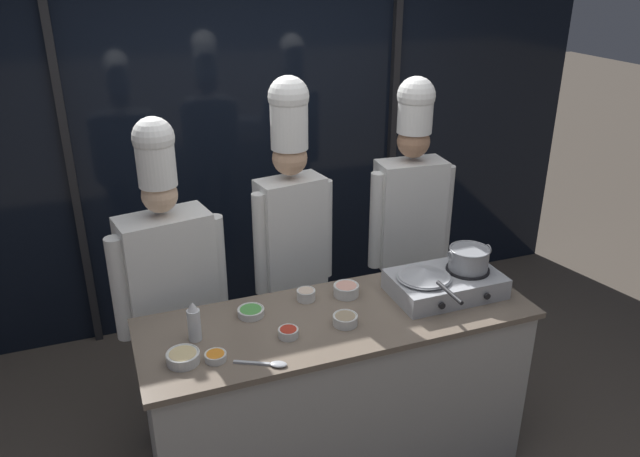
# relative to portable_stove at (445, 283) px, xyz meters

# --- Properties ---
(window_wall_back) EXTENTS (5.29, 0.09, 2.70)m
(window_wall_back) POSITION_rel_portable_stove_xyz_m (-0.58, 1.73, 0.38)
(window_wall_back) COLOR black
(window_wall_back) RESTS_ON ground_plane
(demo_counter) EXTENTS (1.88, 0.65, 0.92)m
(demo_counter) POSITION_rel_portable_stove_xyz_m (-0.58, -0.01, -0.51)
(demo_counter) COLOR beige
(demo_counter) RESTS_ON ground_plane
(portable_stove) EXTENTS (0.55, 0.36, 0.12)m
(portable_stove) POSITION_rel_portable_stove_xyz_m (0.00, 0.00, 0.00)
(portable_stove) COLOR #B2B5BA
(portable_stove) RESTS_ON demo_counter
(frying_pan) EXTENTS (0.27, 0.47, 0.05)m
(frying_pan) POSITION_rel_portable_stove_xyz_m (-0.13, -0.00, 0.08)
(frying_pan) COLOR #ADAFB5
(frying_pan) RESTS_ON portable_stove
(stock_pot) EXTENTS (0.23, 0.20, 0.11)m
(stock_pot) POSITION_rel_portable_stove_xyz_m (0.13, 0.00, 0.12)
(stock_pot) COLOR #93969B
(stock_pot) RESTS_ON portable_stove
(squeeze_bottle_clear) EXTENTS (0.06, 0.06, 0.19)m
(squeeze_bottle_clear) POSITION_rel_portable_stove_xyz_m (-1.25, 0.03, 0.03)
(squeeze_bottle_clear) COLOR white
(squeeze_bottle_clear) RESTS_ON demo_counter
(prep_bowl_mushrooms) EXTENTS (0.12, 0.12, 0.05)m
(prep_bowl_mushrooms) POSITION_rel_portable_stove_xyz_m (-0.58, -0.09, -0.03)
(prep_bowl_mushrooms) COLOR white
(prep_bowl_mushrooms) RESTS_ON demo_counter
(prep_bowl_chili_flakes) EXTENTS (0.09, 0.09, 0.04)m
(prep_bowl_chili_flakes) POSITION_rel_portable_stove_xyz_m (-0.86, -0.09, -0.03)
(prep_bowl_chili_flakes) COLOR white
(prep_bowl_chili_flakes) RESTS_ON demo_counter
(prep_bowl_shrimp) EXTENTS (0.13, 0.13, 0.06)m
(prep_bowl_shrimp) POSITION_rel_portable_stove_xyz_m (-0.47, 0.16, -0.02)
(prep_bowl_shrimp) COLOR white
(prep_bowl_shrimp) RESTS_ON demo_counter
(prep_bowl_carrots) EXTENTS (0.09, 0.09, 0.03)m
(prep_bowl_carrots) POSITION_rel_portable_stove_xyz_m (-1.20, -0.15, -0.04)
(prep_bowl_carrots) COLOR white
(prep_bowl_carrots) RESTS_ON demo_counter
(prep_bowl_ginger) EXTENTS (0.14, 0.14, 0.05)m
(prep_bowl_ginger) POSITION_rel_portable_stove_xyz_m (-1.33, -0.12, -0.03)
(prep_bowl_ginger) COLOR white
(prep_bowl_ginger) RESTS_ON demo_counter
(prep_bowl_scallions) EXTENTS (0.13, 0.13, 0.04)m
(prep_bowl_scallions) POSITION_rel_portable_stove_xyz_m (-0.97, 0.14, -0.03)
(prep_bowl_scallions) COLOR white
(prep_bowl_scallions) RESTS_ON demo_counter
(prep_bowl_chicken) EXTENTS (0.09, 0.09, 0.05)m
(prep_bowl_chicken) POSITION_rel_portable_stove_xyz_m (-0.68, 0.19, -0.03)
(prep_bowl_chicken) COLOR white
(prep_bowl_chicken) RESTS_ON demo_counter
(serving_spoon_slotted) EXTENTS (0.22, 0.13, 0.02)m
(serving_spoon_slotted) POSITION_rel_portable_stove_xyz_m (-1.00, -0.27, -0.05)
(serving_spoon_slotted) COLOR #B2B5BA
(serving_spoon_slotted) RESTS_ON demo_counter
(chef_head) EXTENTS (0.58, 0.31, 1.81)m
(chef_head) POSITION_rel_portable_stove_xyz_m (-1.29, 0.53, 0.04)
(chef_head) COLOR #2D3856
(chef_head) RESTS_ON ground_plane
(chef_sous) EXTENTS (0.47, 0.24, 1.94)m
(chef_sous) POSITION_rel_portable_stove_xyz_m (-0.61, 0.62, 0.19)
(chef_sous) COLOR #232326
(chef_sous) RESTS_ON ground_plane
(chef_line) EXTENTS (0.52, 0.23, 1.89)m
(chef_line) POSITION_rel_portable_stove_xyz_m (0.13, 0.63, 0.15)
(chef_line) COLOR #232326
(chef_line) RESTS_ON ground_plane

